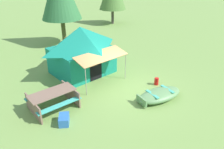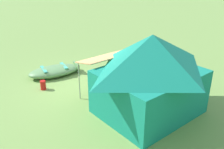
{
  "view_description": "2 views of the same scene",
  "coord_description": "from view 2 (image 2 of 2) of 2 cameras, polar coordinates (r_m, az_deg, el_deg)",
  "views": [
    {
      "loc": [
        -6.13,
        -7.09,
        5.47
      ],
      "look_at": [
        -0.61,
        0.38,
        0.8
      ],
      "focal_mm": 34.43,
      "sensor_mm": 36.0,
      "label": 1
    },
    {
      "loc": [
        4.19,
        8.17,
        4.51
      ],
      "look_at": [
        -0.59,
        1.15,
        0.78
      ],
      "focal_mm": 39.86,
      "sensor_mm": 36.0,
      "label": 2
    }
  ],
  "objects": [
    {
      "name": "cooler_box",
      "position": [
        12.6,
        7.04,
        3.4
      ],
      "size": [
        0.61,
        0.7,
        0.35
      ],
      "primitive_type": "cube",
      "rotation": [
        0.0,
        0.0,
        1.06
      ],
      "color": "blue",
      "rests_on": "ground_plane"
    },
    {
      "name": "fuel_can",
      "position": [
        10.18,
        -15.53,
        -2.36
      ],
      "size": [
        0.22,
        0.22,
        0.37
      ],
      "primitive_type": "cylinder",
      "rotation": [
        0.0,
        0.0,
        4.74
      ],
      "color": "red",
      "rests_on": "ground_plane"
    },
    {
      "name": "canvas_cabin_tent",
      "position": [
        7.93,
        8.7,
        0.11
      ],
      "size": [
        3.53,
        3.88,
        2.65
      ],
      "color": "#15826B",
      "rests_on": "ground_plane"
    },
    {
      "name": "beached_rowboat",
      "position": [
        11.31,
        -13.04,
        0.83
      ],
      "size": [
        2.36,
        1.3,
        0.44
      ],
      "color": "#5F8D56",
      "rests_on": "ground_plane"
    },
    {
      "name": "ground_plane",
      "position": [
        10.23,
        -6.39,
        -2.63
      ],
      "size": [
        80.0,
        80.0,
        0.0
      ],
      "primitive_type": "plane",
      "color": "#729749"
    },
    {
      "name": "picnic_table",
      "position": [
        11.59,
        10.76,
        2.98
      ],
      "size": [
        2.0,
        1.63,
        0.77
      ],
      "color": "#7E6151",
      "rests_on": "ground_plane"
    }
  ]
}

